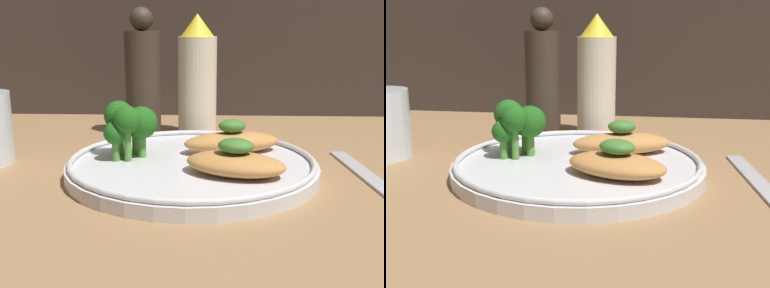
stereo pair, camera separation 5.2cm
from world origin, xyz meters
The scene contains 8 objects.
ground_plane centered at (0.00, 0.00, -0.50)cm, with size 180.00×180.00×1.00cm, color #936D47.
plate centered at (0.00, 0.00, 0.99)cm, with size 27.42×27.42×2.00cm.
grilled_meat_front centered at (4.52, -4.42, 2.71)cm, with size 11.54×8.87×3.74cm.
grilled_meat_middle centered at (4.50, 4.19, 2.78)cm, with size 12.16×7.21×3.96cm.
broccoli_bunch centered at (-7.04, 1.47, 5.34)cm, with size 6.11×6.35×6.34cm.
sauce_bottle centered at (-0.41, 18.36, 8.35)cm, with size 5.53×5.53×17.45cm.
pepper_grinder centered at (-7.83, 18.36, 8.30)cm, with size 5.06×5.06×18.34cm.
fork centered at (18.91, -0.25, 0.30)cm, with size 3.43×18.56×0.60cm.
Camera 1 is at (2.09, -50.59, 16.25)cm, focal length 45.00 mm.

